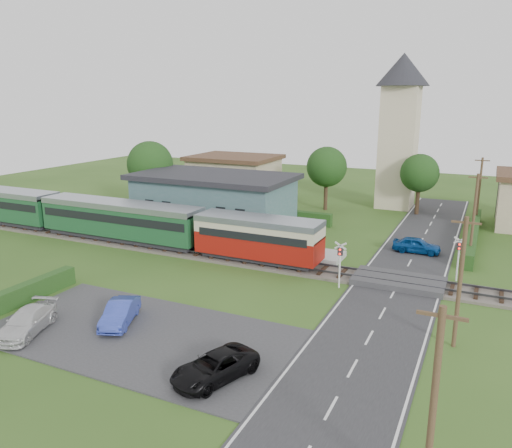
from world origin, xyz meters
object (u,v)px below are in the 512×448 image
at_px(crossing_signal_near, 340,258).
at_px(car_park_dark, 215,367).
at_px(crossing_signal_far, 459,252).
at_px(car_on_road, 417,245).
at_px(church_tower, 400,120).
at_px(pedestrian_near, 267,238).
at_px(station_building, 214,200).
at_px(car_park_silver, 27,322).
at_px(house_west, 234,176).
at_px(train, 93,216).
at_px(car_park_blue, 120,313).
at_px(equipment_hut, 114,213).
at_px(pedestrian_far, 127,218).

height_order(crossing_signal_near, car_park_dark, crossing_signal_near).
distance_m(crossing_signal_far, car_on_road, 6.82).
xyz_separation_m(church_tower, crossing_signal_near, (1.40, -28.41, -8.08)).
distance_m(crossing_signal_near, pedestrian_near, 9.57).
relative_size(station_building, car_park_dark, 3.68).
bearing_deg(church_tower, car_park_silver, -106.01).
xyz_separation_m(church_tower, house_west, (-20.00, -3.00, -7.43)).
height_order(train, pedestrian_near, train).
xyz_separation_m(church_tower, car_park_blue, (-8.33, -39.40, -9.50)).
xyz_separation_m(equipment_hut, crossing_signal_near, (24.40, -5.61, 0.39)).
bearing_deg(pedestrian_far, station_building, -67.13).
relative_size(equipment_hut, station_building, 0.16).
height_order(station_building, church_tower, church_tower).
distance_m(car_on_road, car_park_dark, 24.82).
xyz_separation_m(car_park_blue, pedestrian_near, (1.90, 16.41, 0.49)).
xyz_separation_m(crossing_signal_far, car_park_silver, (-20.80, -18.89, -1.42)).
bearing_deg(church_tower, house_west, -171.47).
relative_size(station_building, car_park_silver, 3.61).
height_order(train, car_on_road, train).
bearing_deg(pedestrian_near, crossing_signal_far, 178.80).
relative_size(crossing_signal_far, pedestrian_near, 2.14).
bearing_deg(car_park_dark, equipment_hut, 159.16).
xyz_separation_m(car_park_blue, car_park_silver, (-3.87, -3.10, -0.00)).
bearing_deg(station_building, pedestrian_far, -139.54).
relative_size(crossing_signal_far, car_park_dark, 0.75).
bearing_deg(train, car_park_silver, -57.75).
bearing_deg(pedestrian_far, equipment_hut, 80.13).
bearing_deg(pedestrian_near, equipment_hut, 0.53).
bearing_deg(station_building, equipment_hut, -144.08).
height_order(station_building, car_on_road, station_building).
xyz_separation_m(equipment_hut, house_west, (3.00, 19.80, 1.04)).
bearing_deg(train, crossing_signal_far, 4.38).
height_order(station_building, car_park_silver, station_building).
bearing_deg(station_building, train, -130.23).
height_order(car_park_blue, car_park_dark, car_park_blue).
bearing_deg(house_west, pedestrian_near, -55.82).
height_order(car_park_silver, pedestrian_far, pedestrian_far).
bearing_deg(car_park_dark, station_building, 139.82).
bearing_deg(car_park_silver, church_tower, 55.25).
bearing_deg(car_park_blue, church_tower, 55.47).
xyz_separation_m(equipment_hut, station_building, (8.00, 5.79, 0.95)).
bearing_deg(equipment_hut, train, -83.03).
distance_m(equipment_hut, car_on_road, 28.49).
bearing_deg(train, car_park_blue, -43.17).
height_order(church_tower, crossing_signal_near, church_tower).
relative_size(equipment_hut, car_park_blue, 0.65).
height_order(crossing_signal_near, pedestrian_near, crossing_signal_near).
relative_size(crossing_signal_far, car_park_silver, 0.74).
distance_m(house_west, crossing_signal_near, 33.22).
relative_size(car_on_road, pedestrian_far, 2.19).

